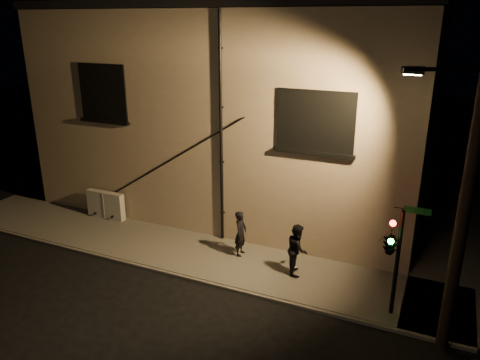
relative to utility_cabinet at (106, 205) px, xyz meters
The scene contains 8 objects.
ground 7.71m from the utility_cabinet, 20.58° to the right, with size 90.00×90.00×0.00m, color black.
sidewalk 8.60m from the utility_cabinet, 11.35° to the left, with size 21.00×16.00×0.12m.
building 8.42m from the utility_cabinet, 56.35° to the left, with size 16.20×12.23×8.80m.
utility_cabinet is the anchor object (origin of this frame).
pedestrian_a 6.59m from the utility_cabinet, ahead, with size 0.61×0.40×1.66m, color black.
pedestrian_b 8.83m from the utility_cabinet, ahead, with size 0.84×0.66×1.73m, color black.
traffic_signal 12.06m from the utility_cabinet, 10.47° to the right, with size 1.35×1.96×3.33m.
streetlamp_pole 13.95m from the utility_cabinet, 11.89° to the right, with size 2.03×1.40×7.56m.
Camera 1 is at (5.54, -11.61, 8.14)m, focal length 35.00 mm.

